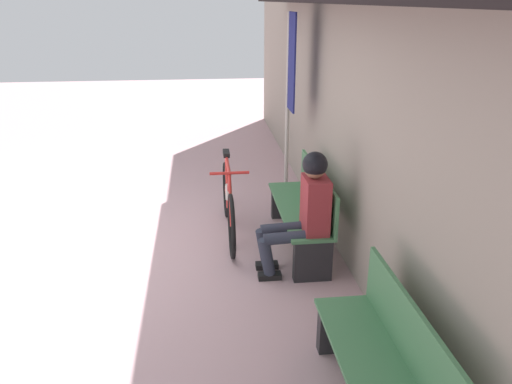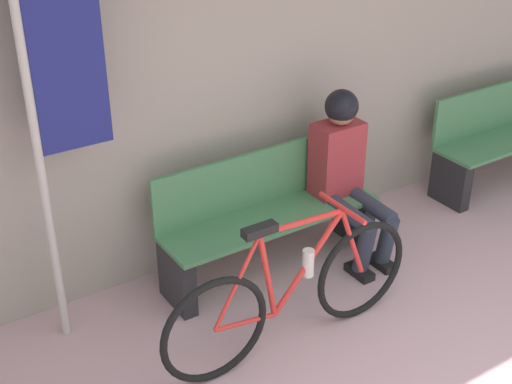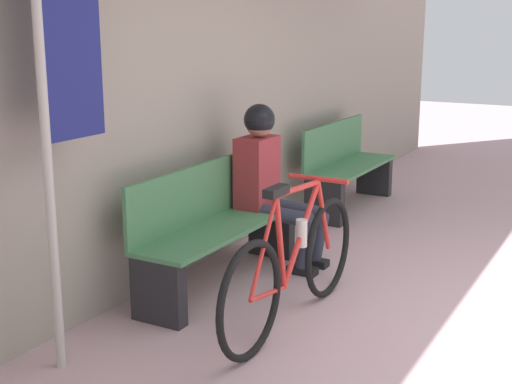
# 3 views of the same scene
# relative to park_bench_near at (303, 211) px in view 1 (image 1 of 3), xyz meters

# --- Properties ---
(ground_plane) EXTENTS (24.00, 24.00, 0.00)m
(ground_plane) POSITION_rel_park_bench_near_xyz_m (-0.04, -2.40, -0.38)
(ground_plane) COLOR #C69EA3
(storefront_wall) EXTENTS (12.00, 0.56, 3.20)m
(storefront_wall) POSITION_rel_park_bench_near_xyz_m (-0.04, 0.39, 1.28)
(storefront_wall) COLOR #9E9384
(storefront_wall) RESTS_ON ground_plane
(park_bench_near) EXTENTS (1.56, 0.42, 0.83)m
(park_bench_near) POSITION_rel_park_bench_near_xyz_m (0.00, 0.00, 0.00)
(park_bench_near) COLOR #477F51
(park_bench_near) RESTS_ON ground_plane
(bicycle) EXTENTS (1.71, 0.40, 0.90)m
(bicycle) POSITION_rel_park_bench_near_xyz_m (-0.34, -0.77, -0.01)
(bicycle) COLOR black
(bicycle) RESTS_ON ground_plane
(person_seated) EXTENTS (0.34, 0.66, 1.20)m
(person_seated) POSITION_rel_park_bench_near_xyz_m (0.57, -0.12, 0.30)
(person_seated) COLOR #2D3342
(person_seated) RESTS_ON ground_plane
(park_bench_far) EXTENTS (1.40, 0.42, 0.83)m
(park_bench_far) POSITION_rel_park_bench_near_xyz_m (2.39, -0.00, -0.01)
(park_bench_far) COLOR #477F51
(park_bench_far) RESTS_ON ground_plane
(banner_pole) EXTENTS (0.45, 0.05, 2.34)m
(banner_pole) POSITION_rel_park_bench_near_xyz_m (-1.30, 0.06, 1.15)
(banner_pole) COLOR #B7B2A8
(banner_pole) RESTS_ON ground_plane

